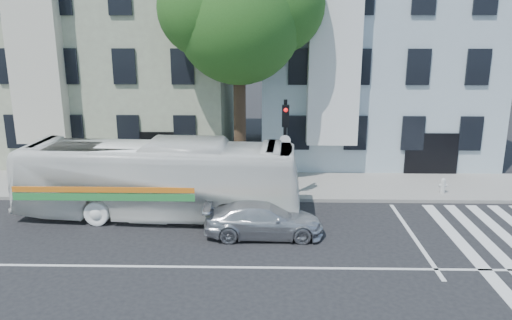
{
  "coord_description": "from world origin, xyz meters",
  "views": [
    {
      "loc": [
        1.24,
        -14.1,
        7.27
      ],
      "look_at": [
        0.85,
        3.99,
        2.4
      ],
      "focal_mm": 35.0,
      "sensor_mm": 36.0,
      "label": 1
    }
  ],
  "objects_px": {
    "bus": "(159,179)",
    "fire_hydrant": "(443,185)",
    "sedan": "(264,219)",
    "traffic_signal": "(285,138)"
  },
  "relations": [
    {
      "from": "bus",
      "to": "fire_hydrant",
      "type": "xyz_separation_m",
      "value": [
        11.94,
        2.62,
        -1.03
      ]
    },
    {
      "from": "sedan",
      "to": "traffic_signal",
      "type": "relative_size",
      "value": 0.96
    },
    {
      "from": "sedan",
      "to": "fire_hydrant",
      "type": "xyz_separation_m",
      "value": [
        7.85,
        4.45,
        -0.12
      ]
    },
    {
      "from": "bus",
      "to": "traffic_signal",
      "type": "bearing_deg",
      "value": -68.37
    },
    {
      "from": "sedan",
      "to": "bus",
      "type": "bearing_deg",
      "value": 65.15
    },
    {
      "from": "bus",
      "to": "sedan",
      "type": "bearing_deg",
      "value": -110.81
    },
    {
      "from": "sedan",
      "to": "traffic_signal",
      "type": "xyz_separation_m",
      "value": [
        0.85,
        3.47,
        2.22
      ]
    },
    {
      "from": "bus",
      "to": "traffic_signal",
      "type": "height_order",
      "value": "traffic_signal"
    },
    {
      "from": "traffic_signal",
      "to": "fire_hydrant",
      "type": "bearing_deg",
      "value": 10.63
    },
    {
      "from": "bus",
      "to": "traffic_signal",
      "type": "relative_size",
      "value": 2.5
    }
  ]
}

